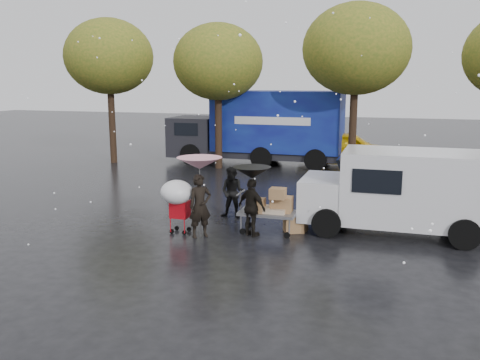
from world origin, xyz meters
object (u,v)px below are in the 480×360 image
(blue_truck, at_px, (261,128))
(vendor_cart, at_px, (271,207))
(shopping_cart, at_px, (177,195))
(white_van, at_px, (402,190))
(person_black, at_px, (252,208))
(person_pink, at_px, (200,206))
(yellow_taxi, at_px, (347,148))

(blue_truck, bearing_deg, vendor_cart, -73.84)
(shopping_cart, height_order, white_van, white_van)
(person_black, height_order, vendor_cart, person_black)
(white_van, relative_size, blue_truck, 0.59)
(shopping_cart, distance_m, blue_truck, 11.70)
(blue_truck, bearing_deg, shopping_cart, -85.96)
(person_pink, height_order, blue_truck, blue_truck)
(white_van, xyz_separation_m, blue_truck, (-6.42, 9.77, 0.60))
(person_pink, bearing_deg, shopping_cart, 135.11)
(person_pink, relative_size, vendor_cart, 1.09)
(person_pink, xyz_separation_m, person_black, (1.25, 0.48, -0.06))
(vendor_cart, bearing_deg, white_van, 18.01)
(yellow_taxi, bearing_deg, shopping_cart, 159.08)
(person_black, bearing_deg, blue_truck, -49.86)
(vendor_cart, bearing_deg, person_black, -138.03)
(white_van, bearing_deg, person_pink, -158.83)
(white_van, distance_m, blue_truck, 11.70)
(blue_truck, distance_m, yellow_taxi, 4.20)
(person_pink, relative_size, white_van, 0.34)
(person_black, relative_size, blue_truck, 0.18)
(person_pink, xyz_separation_m, white_van, (4.94, 1.91, 0.33))
(shopping_cart, bearing_deg, person_pink, -3.22)
(person_black, xyz_separation_m, yellow_taxi, (1.28, 12.02, 0.06))
(shopping_cart, relative_size, blue_truck, 0.18)
(person_pink, relative_size, person_black, 1.08)
(vendor_cart, xyz_separation_m, shopping_cart, (-2.32, -0.81, 0.34))
(shopping_cart, bearing_deg, white_van, 18.54)
(shopping_cart, bearing_deg, blue_truck, 94.04)
(person_black, bearing_deg, person_pink, 47.34)
(white_van, height_order, yellow_taxi, white_van)
(white_van, distance_m, yellow_taxi, 10.86)
(yellow_taxi, bearing_deg, vendor_cart, 169.15)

